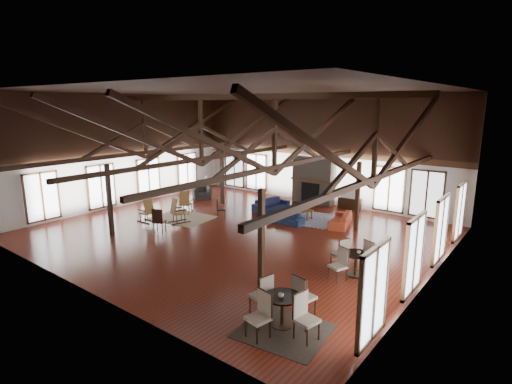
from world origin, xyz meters
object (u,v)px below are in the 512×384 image
Objects in this scene: cafe_table_near at (282,305)px; cafe_table_far at (356,260)px; sofa_navy_left at (271,205)px; armchair at (201,193)px; coffee_table at (300,209)px; sofa_orange at (340,219)px; sofa_navy_front at (286,218)px; tv_console at (350,203)px.

cafe_table_near is 1.07× the size of cafe_table_far.
armchair reaches higher than sofa_navy_left.
cafe_table_near reaches higher than cafe_table_far.
coffee_table is 9.83m from cafe_table_near.
sofa_orange is (4.12, -0.29, -0.01)m from sofa_navy_left.
sofa_navy_front is 0.86× the size of sofa_orange.
sofa_navy_left is 2.05m from coffee_table.
sofa_navy_front is 4.49m from tv_console.
armchair is 0.47× the size of cafe_table_near.
sofa_navy_left is at bearing 144.26° from cafe_table_far.
armchair is (-8.81, -0.18, 0.05)m from sofa_orange.
cafe_table_near reaches higher than sofa_orange.
cafe_table_far is at bearing -27.89° from coffee_table.
sofa_navy_left is at bearing 127.02° from cafe_table_near.
cafe_table_near is at bearing -72.96° from tv_console.
sofa_orange is 1.92× the size of armchair.
sofa_navy_left is 4.21m from tv_console.
coffee_table is at bearing -56.56° from armchair.
armchair is 8.49m from tv_console.
tv_console reaches higher than sofa_orange.
sofa_navy_left is 1.03× the size of sofa_orange.
sofa_navy_left reaches higher than coffee_table.
coffee_table is at bearing -88.39° from sofa_navy_left.
cafe_table_far is (2.84, -4.73, 0.24)m from sofa_orange.
sofa_navy_front is 1.18m from coffee_table.
sofa_orange is at bearing 106.92° from cafe_table_near.
cafe_table_far is at bearing -78.69° from armchair.
sofa_navy_front is 0.77× the size of cafe_table_near.
cafe_table_near is at bearing -45.83° from coffee_table.
coffee_table is 6.69m from armchair.
coffee_table is (0.07, 1.16, 0.19)m from sofa_navy_front.
sofa_navy_left reaches higher than tv_console.
sofa_orange is 2.12m from coffee_table.
tv_console is (1.23, 4.32, 0.05)m from sofa_navy_front.
armchair is at bearing -163.96° from coffee_table.
cafe_table_near is (6.77, -8.97, 0.27)m from sofa_navy_left.
cafe_table_near is at bearing 1.21° from sofa_orange.
armchair is at bearing -104.53° from sofa_orange.
sofa_navy_left is (-1.93, 1.53, 0.05)m from sofa_navy_front.
cafe_table_near reaches higher than tv_console.
sofa_orange reaches higher than sofa_navy_front.
tv_console is at bearing 69.95° from sofa_navy_front.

